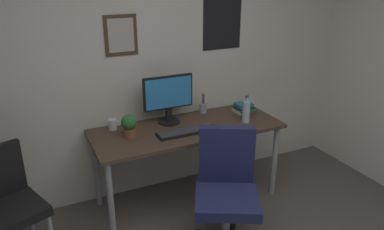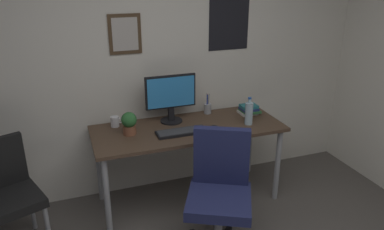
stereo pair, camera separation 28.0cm
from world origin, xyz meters
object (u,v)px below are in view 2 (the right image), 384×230
object	(u,v)px
office_chair	(220,187)
coffee_mug_near	(115,122)
side_chair	(6,190)
monitor	(171,97)
computer_mouse	(215,128)
potted_plant	(129,123)
water_bottle	(249,113)
pen_cup	(208,108)
book_stack_left	(249,110)
keyboard	(182,132)

from	to	relation	value
office_chair	coffee_mug_near	size ratio (longest dim) A/B	8.40
side_chair	monitor	size ratio (longest dim) A/B	1.90
computer_mouse	potted_plant	bearing A→B (deg)	167.48
computer_mouse	water_bottle	distance (m)	0.34
computer_mouse	pen_cup	bearing A→B (deg)	78.01
coffee_mug_near	book_stack_left	xyz separation A→B (m)	(1.26, -0.12, -0.00)
potted_plant	book_stack_left	distance (m)	1.17
pen_cup	book_stack_left	world-z (taller)	pen_cup
keyboard	water_bottle	bearing A→B (deg)	-0.70
monitor	pen_cup	bearing A→B (deg)	12.02
monitor	coffee_mug_near	bearing A→B (deg)	173.49
office_chair	keyboard	xyz separation A→B (m)	(-0.11, 0.58, 0.22)
office_chair	monitor	xyz separation A→B (m)	(-0.12, 0.86, 0.45)
side_chair	keyboard	world-z (taller)	side_chair
office_chair	coffee_mug_near	distance (m)	1.13
computer_mouse	book_stack_left	distance (m)	0.51
book_stack_left	computer_mouse	bearing A→B (deg)	-151.45
side_chair	coffee_mug_near	distance (m)	1.01
book_stack_left	pen_cup	bearing A→B (deg)	158.25
coffee_mug_near	book_stack_left	distance (m)	1.26
water_bottle	coffee_mug_near	xyz separation A→B (m)	(-1.13, 0.35, -0.06)
office_chair	monitor	world-z (taller)	monitor
computer_mouse	pen_cup	distance (m)	0.40
keyboard	book_stack_left	xyz separation A→B (m)	(0.75, 0.22, 0.03)
coffee_mug_near	computer_mouse	bearing A→B (deg)	-24.41
computer_mouse	potted_plant	distance (m)	0.74
side_chair	pen_cup	xyz separation A→B (m)	(1.78, 0.40, 0.29)
monitor	potted_plant	world-z (taller)	monitor
monitor	pen_cup	world-z (taller)	monitor
side_chair	keyboard	bearing A→B (deg)	1.58
monitor	book_stack_left	size ratio (longest dim) A/B	2.56
side_chair	computer_mouse	xyz separation A→B (m)	(1.69, 0.01, 0.26)
potted_plant	book_stack_left	world-z (taller)	potted_plant
side_chair	office_chair	bearing A→B (deg)	-19.68
water_bottle	monitor	bearing A→B (deg)	155.48
water_bottle	book_stack_left	size ratio (longest dim) A/B	1.41
side_chair	water_bottle	size ratio (longest dim) A/B	3.47
pen_cup	office_chair	bearing A→B (deg)	-106.27
office_chair	side_chair	distance (m)	1.60
book_stack_left	coffee_mug_near	bearing A→B (deg)	174.52
office_chair	potted_plant	world-z (taller)	office_chair
computer_mouse	monitor	bearing A→B (deg)	134.83
monitor	coffee_mug_near	world-z (taller)	monitor
side_chair	water_bottle	bearing A→B (deg)	0.87
side_chair	potted_plant	bearing A→B (deg)	9.96
computer_mouse	pen_cup	size ratio (longest dim) A/B	0.55
office_chair	side_chair	xyz separation A→B (m)	(-1.50, 0.54, -0.03)
pen_cup	water_bottle	bearing A→B (deg)	-56.61
side_chair	water_bottle	xyz separation A→B (m)	(2.02, 0.03, 0.34)
computer_mouse	side_chair	bearing A→B (deg)	-179.59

